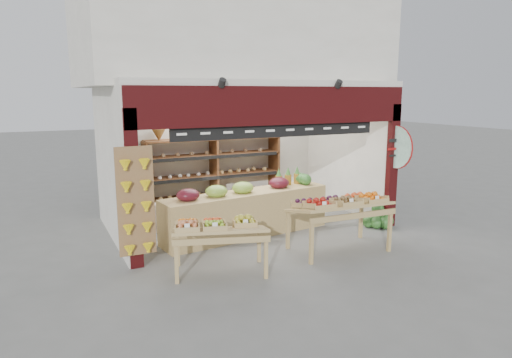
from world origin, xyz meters
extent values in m
plane|color=slate|center=(0.00, 0.00, 0.00)|extent=(60.00, 60.00, 0.00)
cube|color=silver|center=(0.00, 2.29, 1.50)|extent=(5.76, 0.18, 3.00)
cube|color=silver|center=(-2.79, 0.60, 1.50)|extent=(0.18, 3.38, 3.00)
cube|color=silver|center=(2.79, 0.60, 1.50)|extent=(0.18, 3.38, 3.00)
cube|color=silver|center=(0.00, 0.60, 3.06)|extent=(5.76, 3.38, 0.12)
cube|color=silver|center=(0.00, 1.70, 4.20)|extent=(6.36, 4.60, 2.40)
cube|color=black|center=(0.00, -1.05, 2.65)|extent=(5.70, 0.14, 0.70)
cube|color=black|center=(-2.75, -1.05, 1.32)|extent=(0.22, 0.14, 2.65)
cube|color=black|center=(2.75, -1.05, 1.32)|extent=(0.22, 0.14, 2.65)
cube|color=black|center=(0.00, -1.02, 2.20)|extent=(4.20, 0.05, 0.26)
cylinder|color=white|center=(0.10, -0.95, 2.45)|extent=(0.34, 0.05, 0.34)
cube|color=olive|center=(-2.73, -1.14, 1.15)|extent=(0.60, 0.04, 1.80)
cylinder|color=silver|center=(2.75, -1.14, 1.75)|extent=(0.04, 0.90, 0.90)
cylinder|color=maroon|center=(2.75, -1.16, 1.75)|extent=(0.01, 0.92, 0.92)
cube|color=brown|center=(-1.87, 1.92, 0.89)|extent=(0.05, 0.56, 1.79)
cube|color=brown|center=(-0.20, 1.92, 0.89)|extent=(0.05, 0.56, 1.79)
cube|color=brown|center=(1.47, 1.92, 0.89)|extent=(0.05, 0.56, 1.79)
cube|color=brown|center=(-0.20, 1.92, 0.39)|extent=(3.35, 0.56, 0.04)
cube|color=brown|center=(-0.20, 1.92, 0.89)|extent=(3.35, 0.56, 0.04)
cube|color=brown|center=(-0.20, 1.92, 1.39)|extent=(3.35, 0.56, 0.04)
cube|color=brown|center=(-0.20, 1.92, 1.79)|extent=(3.35, 0.56, 0.04)
cone|color=olive|center=(-1.54, 1.92, 1.93)|extent=(0.32, 0.32, 0.28)
cone|color=olive|center=(-0.87, 1.92, 1.93)|extent=(0.32, 0.32, 0.28)
cone|color=olive|center=(-0.20, 1.92, 1.93)|extent=(0.32, 0.32, 0.28)
cone|color=olive|center=(0.47, 1.92, 1.93)|extent=(0.32, 0.32, 0.28)
cone|color=olive|center=(1.14, 1.92, 1.93)|extent=(0.32, 0.32, 0.28)
cube|color=#B1B4B9|center=(-2.40, 1.77, 0.89)|extent=(0.80, 0.80, 1.78)
cube|color=beige|center=(-1.92, 0.85, 0.16)|extent=(0.38, 0.29, 0.32)
cube|color=beige|center=(-1.87, 0.85, 0.45)|extent=(0.34, 0.27, 0.26)
cube|color=#165526|center=(-1.37, 0.77, 0.13)|extent=(0.36, 0.28, 0.26)
cube|color=beige|center=(-1.38, 1.17, 0.12)|extent=(0.32, 0.26, 0.25)
cube|color=tan|center=(-0.33, -0.27, 0.45)|extent=(3.67, 1.15, 0.90)
ellipsoid|color=#59141E|center=(-1.63, -0.44, 1.00)|extent=(0.44, 0.40, 0.24)
ellipsoid|color=#8CB23F|center=(-1.03, -0.36, 1.00)|extent=(0.44, 0.40, 0.24)
ellipsoid|color=#8CB23F|center=(-0.43, -0.29, 1.00)|extent=(0.44, 0.40, 0.24)
ellipsoid|color=#59141E|center=(0.46, -0.17, 1.00)|extent=(0.44, 0.40, 0.24)
cylinder|color=olive|center=(0.54, -0.01, 1.01)|extent=(0.15, 0.15, 0.22)
cylinder|color=olive|center=(0.79, 0.02, 1.01)|extent=(0.15, 0.15, 0.22)
cylinder|color=olive|center=(1.04, 0.05, 1.01)|extent=(0.15, 0.15, 0.22)
cube|color=tan|center=(-1.56, -1.87, 0.70)|extent=(1.69, 1.26, 0.22)
cube|color=tan|center=(-2.33, -2.00, 0.30)|extent=(0.08, 0.08, 0.60)
cube|color=tan|center=(-1.02, -2.43, 0.30)|extent=(0.08, 0.08, 0.60)
cube|color=tan|center=(-2.11, -1.31, 0.30)|extent=(0.08, 0.08, 0.60)
cube|color=tan|center=(-0.79, -1.74, 0.30)|extent=(0.08, 0.08, 0.60)
cube|color=tan|center=(0.80, -1.85, 0.83)|extent=(1.81, 1.07, 0.26)
cube|color=tan|center=(-0.05, -2.24, 0.36)|extent=(0.06, 0.06, 0.73)
cube|color=tan|center=(1.59, -2.33, 0.36)|extent=(0.06, 0.06, 0.73)
cube|color=tan|center=(0.00, -1.37, 0.36)|extent=(0.06, 0.06, 0.73)
cube|color=tan|center=(1.64, -1.45, 0.36)|extent=(0.06, 0.06, 0.73)
sphere|color=#1C4F1A|center=(2.35, -1.11, 0.14)|extent=(0.28, 0.28, 0.28)
sphere|color=#1C4F1A|center=(2.65, -1.11, 0.14)|extent=(0.28, 0.28, 0.28)
sphere|color=#1C4F1A|center=(2.35, -0.81, 0.14)|extent=(0.28, 0.28, 0.28)
sphere|color=#1C4F1A|center=(2.65, -0.81, 0.14)|extent=(0.28, 0.28, 0.28)
sphere|color=#1C4F1A|center=(2.50, -0.96, 0.39)|extent=(0.28, 0.28, 0.28)
sphere|color=#1C4F1A|center=(2.50, -1.21, 0.14)|extent=(0.28, 0.28, 0.28)
sphere|color=#1C4F1A|center=(2.25, -0.96, 0.14)|extent=(0.28, 0.28, 0.28)
camera|label=1|loc=(-4.15, -8.45, 2.89)|focal=32.00mm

